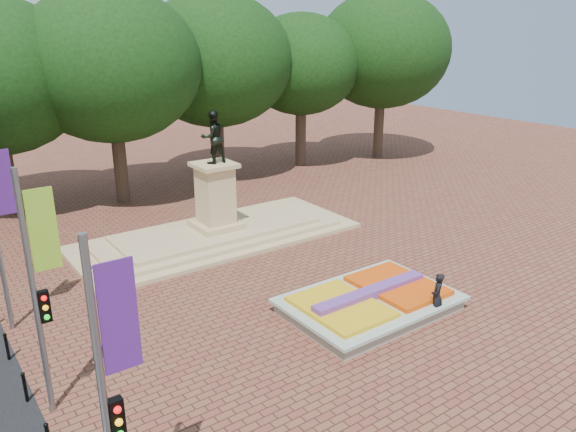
{
  "coord_description": "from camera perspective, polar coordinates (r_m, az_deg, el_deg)",
  "views": [
    {
      "loc": [
        -12.48,
        -15.51,
        10.29
      ],
      "look_at": [
        1.2,
        3.54,
        2.2
      ],
      "focal_mm": 35.0,
      "sensor_mm": 36.0,
      "label": 1
    }
  ],
  "objects": [
    {
      "name": "banner_poles",
      "position": [
        15.77,
        -23.83,
        -6.71
      ],
      "size": [
        0.88,
        11.17,
        7.0
      ],
      "color": "slate",
      "rests_on": "ground"
    },
    {
      "name": "tree_row_back",
      "position": [
        36.82,
        -12.08,
        12.99
      ],
      "size": [
        44.8,
        8.8,
        10.43
      ],
      "color": "#39271F",
      "rests_on": "ground"
    },
    {
      "name": "ground",
      "position": [
        22.41,
        2.83,
        -8.33
      ],
      "size": [
        90.0,
        90.0,
        0.0
      ],
      "primitive_type": "plane",
      "color": "brown",
      "rests_on": "ground"
    },
    {
      "name": "monument",
      "position": [
        28.23,
        -7.27,
        -0.59
      ],
      "size": [
        14.0,
        6.0,
        6.4
      ],
      "color": "tan",
      "rests_on": "ground"
    },
    {
      "name": "pedestrian",
      "position": [
        21.3,
        14.9,
        -7.86
      ],
      "size": [
        0.77,
        0.73,
        1.77
      ],
      "primitive_type": "imported",
      "rotation": [
        0.0,
        0.0,
        3.81
      ],
      "color": "black",
      "rests_on": "ground"
    },
    {
      "name": "flower_bed",
      "position": [
        21.52,
        8.37,
        -8.61
      ],
      "size": [
        6.3,
        4.3,
        0.91
      ],
      "color": "gray",
      "rests_on": "ground"
    },
    {
      "name": "bollard_row",
      "position": [
        17.17,
        -24.25,
        -17.56
      ],
      "size": [
        0.12,
        13.12,
        0.98
      ],
      "color": "black",
      "rests_on": "ground"
    }
  ]
}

